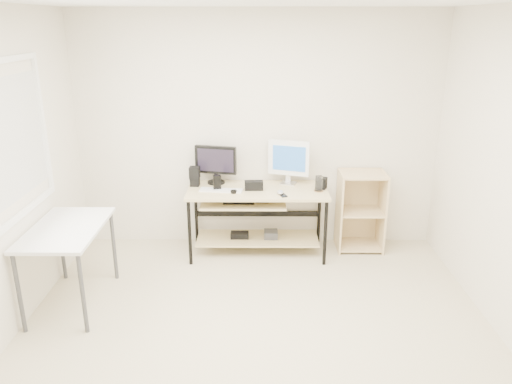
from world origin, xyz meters
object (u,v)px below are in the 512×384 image
at_px(desk, 255,207).
at_px(shelf_unit, 360,210).
at_px(black_monitor, 216,162).
at_px(white_imac, 289,159).
at_px(audio_controller, 217,183).
at_px(side_table, 67,236).

bearing_deg(desk, shelf_unit, 7.77).
bearing_deg(black_monitor, shelf_unit, 10.37).
distance_m(desk, shelf_unit, 1.19).
relative_size(shelf_unit, white_imac, 1.84).
bearing_deg(shelf_unit, desk, -172.23).
height_order(black_monitor, audio_controller, black_monitor).
bearing_deg(audio_controller, desk, -6.09).
xyz_separation_m(desk, white_imac, (0.37, 0.18, 0.49)).
bearing_deg(black_monitor, side_table, -122.21).
height_order(shelf_unit, black_monitor, black_monitor).
bearing_deg(black_monitor, desk, -13.04).
height_order(shelf_unit, audio_controller, audio_controller).
xyz_separation_m(shelf_unit, white_imac, (-0.81, 0.02, 0.58)).
bearing_deg(audio_controller, white_imac, 4.69).
bearing_deg(white_imac, shelf_unit, 16.23).
distance_m(black_monitor, white_imac, 0.80).
distance_m(desk, black_monitor, 0.66).
distance_m(shelf_unit, white_imac, 1.00).
xyz_separation_m(desk, shelf_unit, (1.18, 0.16, -0.09)).
relative_size(side_table, audio_controller, 6.07).
bearing_deg(audio_controller, black_monitor, 86.17).
distance_m(white_imac, audio_controller, 0.83).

